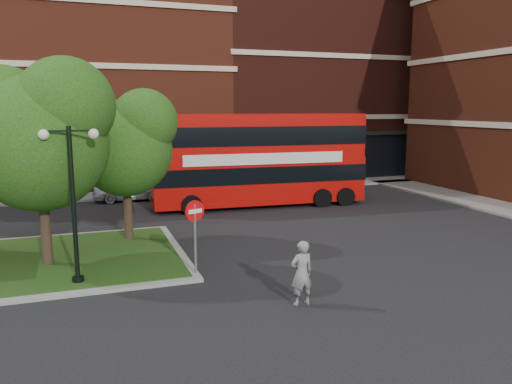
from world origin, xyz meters
name	(u,v)px	position (x,y,z in m)	size (l,w,h in m)	color
ground	(246,269)	(0.00, 0.00, 0.00)	(120.00, 120.00, 0.00)	black
pavement_far	(168,192)	(0.00, 16.50, 0.06)	(44.00, 3.00, 0.12)	slate
terrace_far_left	(36,86)	(-8.00, 24.00, 7.00)	(26.00, 12.00, 14.00)	maroon
terrace_far_right	(313,78)	(14.00, 24.00, 8.00)	(18.00, 12.00, 16.00)	#471911
traffic_island	(3,266)	(-8.00, 3.00, 0.07)	(12.60, 7.60, 0.15)	gray
tree_island_west	(35,130)	(-6.60, 2.58, 4.79)	(5.40, 4.71, 7.21)	#2D2116
tree_island_east	(123,140)	(-3.58, 5.06, 4.24)	(4.46, 3.90, 6.29)	#2D2116
lamp_island	(73,197)	(-5.50, 0.20, 2.83)	(1.72, 0.36, 5.00)	black
lamp_far_left	(204,151)	(2.00, 14.50, 2.83)	(1.72, 0.36, 5.00)	black
lamp_far_right	(320,148)	(10.00, 14.50, 2.83)	(1.72, 0.36, 5.00)	black
bus	(259,153)	(4.21, 10.53, 2.98)	(12.04, 3.37, 4.54)	#AD0B06
woman	(302,273)	(0.50, -3.50, 0.94)	(0.68, 0.45, 1.88)	gray
car_silver	(129,189)	(-2.64, 14.50, 0.71)	(1.67, 4.15, 1.41)	#AFB0B6
car_white	(244,180)	(5.10, 16.00, 0.65)	(1.37, 3.92, 1.29)	silver
no_entry_sign	(195,222)	(-1.80, -0.11, 1.83)	(0.68, 0.29, 2.56)	slate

